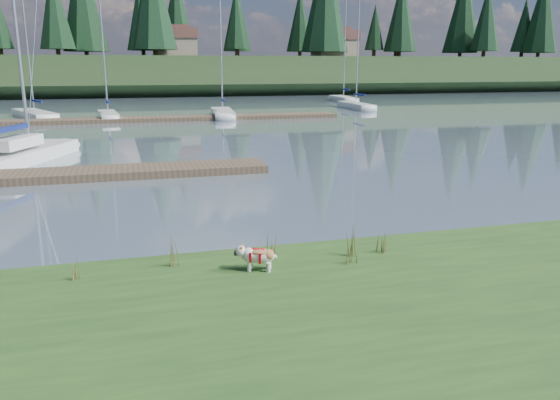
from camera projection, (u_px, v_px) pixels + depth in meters
name	position (u px, v px, depth m)	size (l,w,h in m)	color
ground	(144.00, 121.00, 40.83)	(200.00, 200.00, 0.00)	slate
bank	(235.00, 376.00, 7.12)	(60.00, 9.00, 0.35)	#2A4D1C
ridge	(134.00, 76.00, 80.45)	(200.00, 20.00, 5.00)	#1E3218
bulldog	(258.00, 255.00, 10.25)	(0.80, 0.48, 0.47)	silver
sailboat_main	(29.00, 151.00, 24.03)	(4.48, 8.17, 11.80)	silver
dock_near	(52.00, 175.00, 20.12)	(16.00, 2.00, 0.30)	#4C3D2C
dock_far	(171.00, 119.00, 41.31)	(26.00, 2.20, 0.30)	#4C3D2C
sailboat_bg_1	(32.00, 113.00, 43.66)	(4.76, 8.40, 12.49)	silver
sailboat_bg_2	(108.00, 115.00, 42.62)	(1.86, 6.46, 9.75)	silver
sailboat_bg_3	(222.00, 112.00, 44.88)	(2.28, 7.85, 11.39)	silver
sailboat_bg_4	(353.00, 105.00, 52.90)	(1.65, 7.46, 11.01)	silver
sailboat_bg_5	(342.00, 98.00, 63.37)	(2.32, 8.00, 11.28)	silver
weed_0	(173.00, 253.00, 10.47)	(0.17, 0.14, 0.63)	#475B23
weed_1	(272.00, 246.00, 10.91)	(0.17, 0.14, 0.57)	#475B23
weed_2	(352.00, 241.00, 10.98)	(0.17, 0.14, 0.78)	#475B23
weed_3	(74.00, 270.00, 9.79)	(0.17, 0.14, 0.47)	#475B23
weed_4	(352.00, 256.00, 10.62)	(0.17, 0.14, 0.38)	#475B23
weed_5	(382.00, 242.00, 11.25)	(0.17, 0.14, 0.53)	#475B23
mud_lip	(195.00, 267.00, 11.26)	(60.00, 0.50, 0.14)	#33281C
conifer_3	(54.00, 8.00, 74.70)	(4.84, 4.84, 12.25)	#382619
conifer_5	(236.00, 17.00, 79.52)	(3.96, 3.96, 10.35)	#382619
conifer_7	(401.00, 13.00, 87.11)	(5.28, 5.28, 13.20)	#382619
conifer_8	(487.00, 17.00, 86.89)	(4.62, 4.62, 11.77)	#382619
conifer_9	(542.00, 12.00, 92.73)	(5.94, 5.94, 14.62)	#382619
house_1	(174.00, 42.00, 78.97)	(6.30, 5.30, 4.65)	gray
house_2	(335.00, 43.00, 83.31)	(6.30, 5.30, 4.65)	gray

